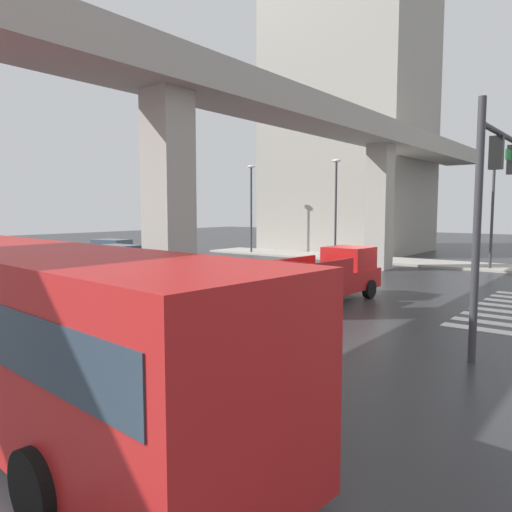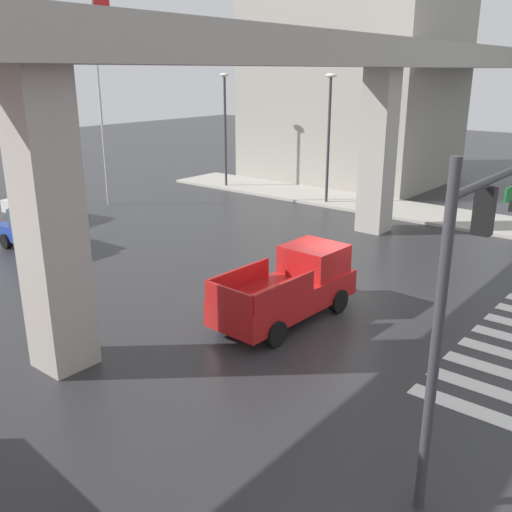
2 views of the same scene
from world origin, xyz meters
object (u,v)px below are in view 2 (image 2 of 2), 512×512
(street_lamp_far_north, at_px, (225,117))
(sedan_blue, at_px, (39,230))
(pickup_truck, at_px, (291,287))
(traffic_signal_mast, at_px, (481,249))
(sedan_white, at_px, (42,203))
(street_lamp_mid_block, at_px, (329,124))
(flagpole, at_px, (100,89))

(street_lamp_far_north, bearing_deg, sedan_blue, -169.14)
(street_lamp_far_north, bearing_deg, pickup_truck, -132.38)
(sedan_blue, xyz_separation_m, traffic_signal_mast, (-2.38, -19.12, 3.53))
(sedan_blue, distance_m, sedan_white, 5.42)
(street_lamp_mid_block, xyz_separation_m, street_lamp_far_north, (0.00, 7.79, 0.00))
(sedan_blue, relative_size, traffic_signal_mast, 0.67)
(sedan_white, bearing_deg, sedan_blue, -122.23)
(sedan_blue, bearing_deg, street_lamp_mid_block, -17.76)
(sedan_white, xyz_separation_m, traffic_signal_mast, (-5.27, -23.71, 3.53))
(pickup_truck, distance_m, street_lamp_far_north, 21.27)
(sedan_blue, height_order, traffic_signal_mast, traffic_signal_mast)
(sedan_blue, bearing_deg, sedan_white, 57.77)
(sedan_blue, relative_size, flagpole, 0.39)
(traffic_signal_mast, bearing_deg, sedan_white, 77.46)
(sedan_white, distance_m, flagpole, 7.07)
(street_lamp_mid_block, xyz_separation_m, flagpole, (-7.97, 9.68, 1.86))
(pickup_truck, relative_size, street_lamp_mid_block, 0.71)
(traffic_signal_mast, distance_m, flagpole, 25.88)
(sedan_white, relative_size, flagpole, 0.40)
(sedan_blue, relative_size, street_lamp_far_north, 0.60)
(sedan_blue, relative_size, street_lamp_mid_block, 0.60)
(sedan_blue, height_order, street_lamp_far_north, street_lamp_far_north)
(sedan_blue, xyz_separation_m, street_lamp_far_north, (15.22, 2.92, 3.70))
(traffic_signal_mast, xyz_separation_m, street_lamp_far_north, (17.60, 22.04, 0.18))
(sedan_white, bearing_deg, street_lamp_far_north, -7.69)
(traffic_signal_mast, relative_size, street_lamp_mid_block, 0.90)
(sedan_white, bearing_deg, traffic_signal_mast, -102.54)
(sedan_blue, distance_m, street_lamp_mid_block, 16.41)
(traffic_signal_mast, bearing_deg, sedan_blue, 82.90)
(sedan_white, xyz_separation_m, flagpole, (4.36, 0.22, 5.57))
(traffic_signal_mast, bearing_deg, pickup_truck, 62.12)
(street_lamp_mid_block, bearing_deg, sedan_white, 142.51)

